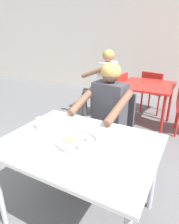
# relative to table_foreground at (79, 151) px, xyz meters

# --- Properties ---
(ground_plane) EXTENTS (12.00, 12.00, 0.05)m
(ground_plane) POSITION_rel_table_foreground_xyz_m (-0.07, -0.10, -0.70)
(ground_plane) COLOR slate
(back_wall) EXTENTS (12.00, 0.12, 3.40)m
(back_wall) POSITION_rel_table_foreground_xyz_m (-0.07, 3.82, 1.02)
(back_wall) COLOR silver
(back_wall) RESTS_ON ground
(table_foreground) EXTENTS (1.16, 0.88, 0.75)m
(table_foreground) POSITION_rel_table_foreground_xyz_m (0.00, 0.00, 0.00)
(table_foreground) COLOR silver
(table_foreground) RESTS_ON ground
(thali_tray) EXTENTS (0.32, 0.32, 0.03)m
(thali_tray) POSITION_rel_table_foreground_xyz_m (-0.02, -0.01, 0.08)
(thali_tray) COLOR #B7BABF
(thali_tray) RESTS_ON table_foreground
(drinking_cup) EXTENTS (0.07, 0.07, 0.10)m
(drinking_cup) POSITION_rel_table_foreground_xyz_m (-0.40, 0.04, 0.13)
(drinking_cup) COLOR white
(drinking_cup) RESTS_ON table_foreground
(chair_foreground) EXTENTS (0.45, 0.48, 0.89)m
(chair_foreground) POSITION_rel_table_foreground_xyz_m (-0.05, 0.87, -0.17)
(chair_foreground) COLOR #3F3F44
(chair_foreground) RESTS_ON ground
(diner_foreground) EXTENTS (0.54, 0.59, 1.25)m
(diner_foreground) POSITION_rel_table_foreground_xyz_m (-0.08, 0.65, 0.07)
(diner_foreground) COLOR #393939
(diner_foreground) RESTS_ON ground
(table_background_red) EXTENTS (0.81, 0.86, 0.73)m
(table_background_red) POSITION_rel_table_foreground_xyz_m (0.02, 2.10, -0.04)
(table_background_red) COLOR red
(table_background_red) RESTS_ON ground
(chair_red_left) EXTENTS (0.46, 0.47, 0.84)m
(chair_red_left) POSITION_rel_table_foreground_xyz_m (-0.55, 2.15, -0.18)
(chair_red_left) COLOR red
(chair_red_left) RESTS_ON ground
(chair_red_far) EXTENTS (0.51, 0.52, 0.82)m
(chair_red_far) POSITION_rel_table_foreground_xyz_m (-0.00, 2.77, -0.20)
(chair_red_far) COLOR red
(chair_red_far) RESTS_ON ground
(patron_background) EXTENTS (0.58, 0.52, 1.24)m
(patron_background) POSITION_rel_table_foreground_xyz_m (-0.77, 2.10, 0.06)
(patron_background) COLOR #3C3C3C
(patron_background) RESTS_ON ground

